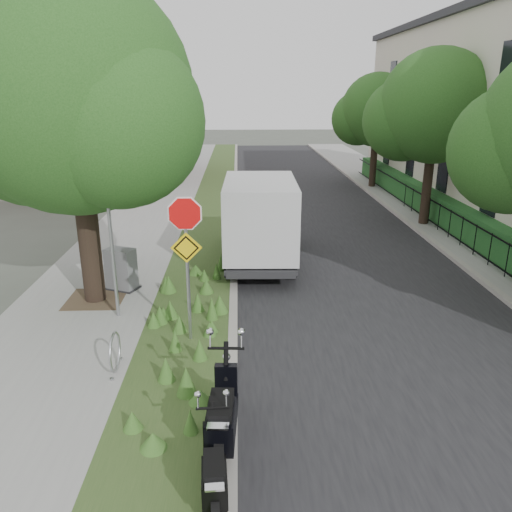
{
  "coord_description": "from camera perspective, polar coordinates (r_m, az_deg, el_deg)",
  "views": [
    {
      "loc": [
        -0.34,
        -9.0,
        5.19
      ],
      "look_at": [
        0.07,
        2.59,
        1.3
      ],
      "focal_mm": 35.0,
      "sensor_mm": 36.0,
      "label": 1
    }
  ],
  "objects": [
    {
      "name": "bike_hoop",
      "position": [
        9.91,
        -15.82,
        -10.51
      ],
      "size": [
        0.06,
        0.78,
        0.77
      ],
      "color": "#A5A8AD",
      "rests_on": "ground"
    },
    {
      "name": "verge",
      "position": [
        19.71,
        -5.35,
        3.38
      ],
      "size": [
        2.0,
        60.0,
        0.12
      ],
      "primitive_type": "cube",
      "color": "#354F22",
      "rests_on": "ground"
    },
    {
      "name": "sign_assembly",
      "position": [
        10.06,
        -8.0,
        1.82
      ],
      "size": [
        0.94,
        0.08,
        3.22
      ],
      "color": "#A5A8AD",
      "rests_on": "ground"
    },
    {
      "name": "fence_far",
      "position": [
        20.93,
        19.21,
        5.04
      ],
      "size": [
        0.04,
        24.0,
        1.0
      ],
      "color": "black",
      "rests_on": "ground"
    },
    {
      "name": "box_truck",
      "position": [
        15.27,
        0.43,
        4.54
      ],
      "size": [
        2.16,
        5.11,
        2.29
      ],
      "color": "#262628",
      "rests_on": "ground"
    },
    {
      "name": "sidewalk_near",
      "position": [
        20.06,
        -13.22,
        3.23
      ],
      "size": [
        3.5,
        60.0,
        0.12
      ],
      "primitive_type": "cube",
      "color": "gray",
      "rests_on": "ground"
    },
    {
      "name": "far_tree_c",
      "position": [
        28.03,
        13.53,
        15.53
      ],
      "size": [
        4.37,
        3.89,
        5.93
      ],
      "color": "black",
      "rests_on": "ground"
    },
    {
      "name": "footpath_far",
      "position": [
        21.45,
        21.53,
        3.4
      ],
      "size": [
        3.2,
        60.0,
        0.12
      ],
      "primitive_type": "cube",
      "color": "gray",
      "rests_on": "ground"
    },
    {
      "name": "road",
      "position": [
        19.98,
        7.67,
        3.34
      ],
      "size": [
        7.0,
        60.0,
        0.01
      ],
      "primitive_type": "cube",
      "color": "black",
      "rests_on": "ground"
    },
    {
      "name": "scooter_far",
      "position": [
        7.69,
        -3.84,
        -18.41
      ],
      "size": [
        0.46,
        1.96,
        0.93
      ],
      "color": "black",
      "rests_on": "ground"
    },
    {
      "name": "utility_cabinet",
      "position": [
        13.66,
        -15.15,
        -1.54
      ],
      "size": [
        0.98,
        0.84,
        1.11
      ],
      "color": "#262628",
      "rests_on": "ground"
    },
    {
      "name": "scooter_near",
      "position": [
        6.98,
        -4.77,
        -23.98
      ],
      "size": [
        0.37,
        1.54,
        0.73
      ],
      "color": "black",
      "rests_on": "ground"
    },
    {
      "name": "kerb_far",
      "position": [
        20.83,
        17.23,
        3.46
      ],
      "size": [
        0.2,
        60.0,
        0.13
      ],
      "primitive_type": "cube",
      "color": "#9E9991",
      "rests_on": "ground"
    },
    {
      "name": "far_tree_b",
      "position": [
        20.41,
        19.57,
        15.22
      ],
      "size": [
        4.83,
        4.31,
        6.56
      ],
      "color": "black",
      "rests_on": "ground"
    },
    {
      "name": "kerb_near",
      "position": [
        19.68,
        -2.44,
        3.44
      ],
      "size": [
        0.2,
        60.0,
        0.13
      ],
      "primitive_type": "cube",
      "color": "#9E9991",
      "rests_on": "ground"
    },
    {
      "name": "ground",
      "position": [
        10.39,
        0.12,
        -11.41
      ],
      "size": [
        120.0,
        120.0,
        0.0
      ],
      "primitive_type": "plane",
      "color": "#4C5147",
      "rests_on": "ground"
    },
    {
      "name": "hedge_far",
      "position": [
        21.2,
        20.98,
        5.0
      ],
      "size": [
        1.0,
        24.0,
        1.1
      ],
      "primitive_type": "cube",
      "color": "#194821",
      "rests_on": "footpath_far"
    },
    {
      "name": "bare_post",
      "position": [
        11.58,
        -16.26,
        2.42
      ],
      "size": [
        0.08,
        0.08,
        4.0
      ],
      "color": "#A5A8AD",
      "rests_on": "ground"
    },
    {
      "name": "street_tree_main",
      "position": [
        12.44,
        -20.31,
        15.67
      ],
      "size": [
        6.21,
        5.54,
        7.66
      ],
      "color": "black",
      "rests_on": "ground"
    },
    {
      "name": "brick_building",
      "position": [
        32.34,
        -19.25,
        15.83
      ],
      "size": [
        9.4,
        10.4,
        8.3
      ],
      "color": "maroon",
      "rests_on": "ground"
    }
  ]
}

